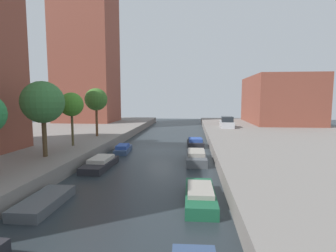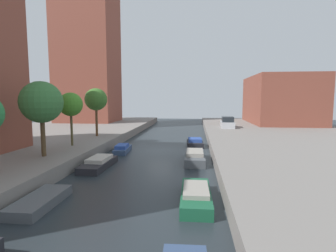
% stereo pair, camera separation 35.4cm
% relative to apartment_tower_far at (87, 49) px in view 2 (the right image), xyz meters
% --- Properties ---
extents(ground_plane, '(84.00, 84.00, 0.00)m').
position_rel_apartment_tower_far_xyz_m(ground_plane, '(16.00, -20.78, -14.18)').
color(ground_plane, '#232B30').
extents(quay_left, '(20.00, 64.00, 1.00)m').
position_rel_apartment_tower_far_xyz_m(quay_left, '(1.00, -20.78, -13.68)').
color(quay_left, gray).
rests_on(quay_left, ground_plane).
extents(quay_right, '(20.00, 64.00, 1.00)m').
position_rel_apartment_tower_far_xyz_m(quay_right, '(31.00, -20.78, -13.68)').
color(quay_right, gray).
rests_on(quay_right, ground_plane).
extents(apartment_tower_far, '(10.00, 8.47, 26.36)m').
position_rel_apartment_tower_far_xyz_m(apartment_tower_far, '(0.00, 0.00, 0.00)').
color(apartment_tower_far, brown).
rests_on(apartment_tower_far, quay_left).
extents(low_block_right, '(10.00, 14.94, 8.03)m').
position_rel_apartment_tower_far_xyz_m(low_block_right, '(34.00, 0.49, -9.17)').
color(low_block_right, brown).
rests_on(low_block_right, quay_right).
extents(street_tree_1, '(3.01, 3.01, 5.46)m').
position_rel_apartment_tower_far_xyz_m(street_tree_1, '(8.50, -28.49, -9.25)').
color(street_tree_1, '#4C3A24').
rests_on(street_tree_1, quay_left).
extents(street_tree_2, '(2.10, 2.10, 4.75)m').
position_rel_apartment_tower_far_xyz_m(street_tree_2, '(8.50, -24.08, -9.52)').
color(street_tree_2, brown).
rests_on(street_tree_2, quay_left).
extents(street_tree_3, '(2.48, 2.48, 5.36)m').
position_rel_apartment_tower_far_xyz_m(street_tree_3, '(8.50, -18.15, -9.10)').
color(street_tree_3, brown).
rests_on(street_tree_3, quay_left).
extents(parked_car, '(2.02, 4.31, 1.62)m').
position_rel_apartment_tower_far_xyz_m(parked_car, '(24.18, -7.65, -12.51)').
color(parked_car, '#B7B7BC').
rests_on(parked_car, quay_right).
extents(moored_boat_left_1, '(1.56, 3.64, 0.49)m').
position_rel_apartment_tower_far_xyz_m(moored_boat_left_1, '(12.11, -34.77, -13.94)').
color(moored_boat_left_1, '#4C5156').
rests_on(moored_boat_left_1, ground_plane).
extents(moored_boat_left_2, '(1.70, 4.37, 0.78)m').
position_rel_apartment_tower_far_xyz_m(moored_boat_left_2, '(12.30, -27.59, -13.85)').
color(moored_boat_left_2, '#232328').
rests_on(moored_boat_left_2, ground_plane).
extents(moored_boat_left_3, '(1.46, 3.58, 0.77)m').
position_rel_apartment_tower_far_xyz_m(moored_boat_left_3, '(12.49, -21.85, -13.86)').
color(moored_boat_left_3, '#33476B').
rests_on(moored_boat_left_3, ground_plane).
extents(moored_boat_right_1, '(1.53, 4.33, 0.80)m').
position_rel_apartment_tower_far_xyz_m(moored_boat_right_1, '(19.63, -33.47, -13.83)').
color(moored_boat_right_1, '#195638').
rests_on(moored_boat_right_1, ground_plane).
extents(moored_boat_right_2, '(1.63, 4.56, 0.96)m').
position_rel_apartment_tower_far_xyz_m(moored_boat_right_2, '(19.53, -25.04, -13.77)').
color(moored_boat_right_2, '#4C5156').
rests_on(moored_boat_right_2, ground_plane).
extents(moored_boat_right_3, '(1.88, 3.19, 0.93)m').
position_rel_apartment_tower_far_xyz_m(moored_boat_right_3, '(19.52, -18.05, -13.79)').
color(moored_boat_right_3, '#232328').
rests_on(moored_boat_right_3, ground_plane).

